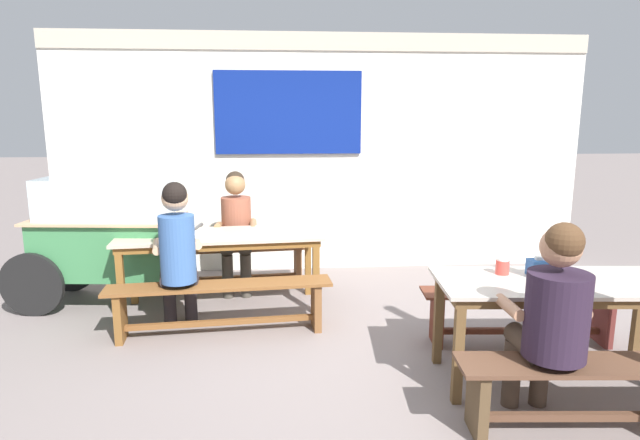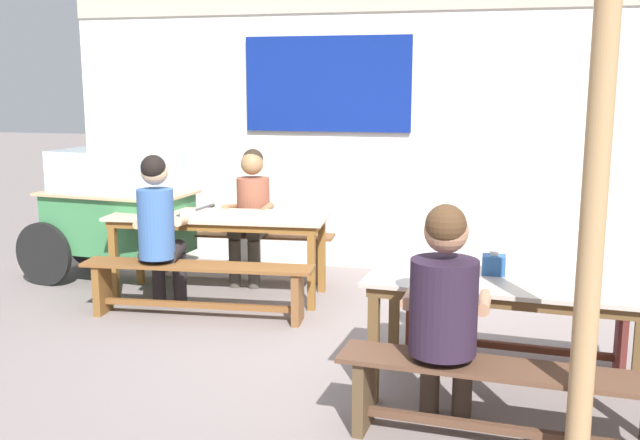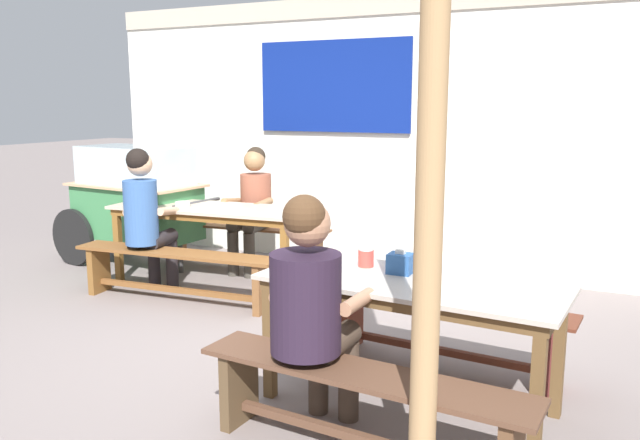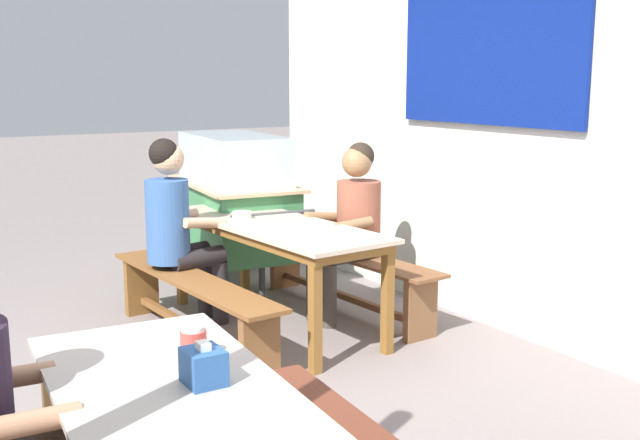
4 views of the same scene
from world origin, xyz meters
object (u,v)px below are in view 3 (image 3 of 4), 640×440
Objects in this scene: bench_near_front at (360,400)px; person_near_front at (311,300)px; dining_table_near at (411,294)px; bench_far_back at (244,240)px; bench_near_back at (446,325)px; dining_table_far at (212,215)px; person_left_back_turned at (146,214)px; tissue_box at (400,263)px; person_center_facing at (253,201)px; condiment_jar at (366,257)px; wooden_support_post at (429,203)px; food_cart at (135,196)px; bench_far_front at (176,268)px; soup_bowl at (183,204)px.

bench_near_front is 0.52m from person_near_front.
bench_far_back is at bearing 137.96° from dining_table_near.
dining_table_near is 0.71m from bench_near_back.
person_left_back_turned is at bearing -117.12° from dining_table_far.
person_near_front is 9.11× the size of tissue_box.
person_center_facing is 3.01m from tissue_box.
dining_table_far is 1.55× the size of person_center_facing.
condiment_jar is at bearing -45.20° from person_center_facing.
wooden_support_post reaches higher than bench_far_back.
bench_near_back is at bearing 49.66° from condiment_jar.
bench_near_back is (2.45, -0.99, -0.37)m from dining_table_far.
wooden_support_post reaches higher than tissue_box.
dining_table_far is 1.07× the size of food_cart.
person_left_back_turned is at bearing 148.10° from bench_near_front.
dining_table_near is 3.32m from bench_far_back.
bench_far_front and bench_near_front have the same top height.
wooden_support_post reaches higher than condiment_jar.
condiment_jar is (3.18, -1.66, 0.06)m from food_cart.
dining_table_near is 12.23× the size of tissue_box.
person_center_facing reaches higher than bench_far_front.
person_near_front is at bearing -108.64° from bench_near_back.
dining_table_near is 1.30× the size of person_left_back_turned.
wooden_support_post is (2.95, -2.29, 0.53)m from soup_bowl.
bench_far_back is 1.47× the size of person_near_front.
bench_near_front is at bearing -50.85° from person_center_facing.
dining_table_far is 0.57m from person_center_facing.
bench_far_back is at bearing 127.59° from person_near_front.
person_left_back_turned is 9.64× the size of soup_bowl.
food_cart reaches higher than tissue_box.
food_cart is 1.43× the size of person_near_front.
bench_far_back is 4.21m from wooden_support_post.
person_near_front is 0.69m from tissue_box.
dining_table_near reaches higher than bench_far_front.
person_center_facing reaches higher than tissue_box.
bench_far_front is (0.10, -1.22, 0.01)m from bench_far_back.
bench_near_back is 13.94× the size of condiment_jar.
condiment_jar is (0.01, 0.70, 0.06)m from person_near_front.
bench_far_back is 0.72× the size of wooden_support_post.
bench_near_back is at bearing -21.95° from dining_table_far.
bench_far_back is 16.09× the size of condiment_jar.
bench_far_back is 0.44m from person_center_facing.
bench_near_back is 1.23× the size of person_left_back_turned.
dining_table_far is 13.97× the size of tissue_box.
food_cart is (-1.06, -0.38, 0.43)m from bench_far_back.
condiment_jar is 2.66m from soup_bowl.
bench_far_back is 2.99m from condiment_jar.
food_cart is 0.70× the size of wooden_support_post.
condiment_jar is (2.12, -2.04, 0.49)m from bench_far_back.
tissue_box is at bearing -41.76° from bench_far_back.
bench_near_front is 14.60× the size of condiment_jar.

